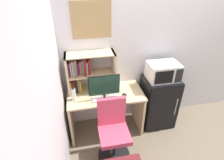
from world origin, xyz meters
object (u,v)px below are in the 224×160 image
Objects in this scene: water_bottle at (74,94)px; microwave at (163,71)px; keyboard at (106,98)px; wall_corkboard at (91,20)px; monitor at (104,87)px; hutch_bookshelf at (84,71)px; computer_mouse at (124,95)px; mini_fridge at (158,102)px; desk_chair at (113,134)px.

water_bottle is 0.43× the size of microwave.
keyboard is 1.90× the size of water_bottle.
monitor is at bearing -77.59° from wall_corkboard.
microwave is at bearing -7.01° from hutch_bookshelf.
microwave is 1.34m from wall_corkboard.
wall_corkboard is at bearing 134.08° from computer_mouse.
mini_fridge is at bearing 9.19° from keyboard.
wall_corkboard reaches higher than keyboard.
hutch_bookshelf is 1.40m from mini_fridge.
desk_chair reaches higher than computer_mouse.
water_bottle reaches higher than computer_mouse.
microwave is at bearing 9.37° from keyboard.
water_bottle reaches higher than mini_fridge.
monitor is 0.37m from computer_mouse.
wall_corkboard is at bearing 165.45° from mini_fridge.
mini_fridge is 1.05m from desk_chair.
hutch_bookshelf reaches higher than monitor.
keyboard is at bearing -170.81° from mini_fridge.
mini_fridge is (0.66, 0.14, -0.34)m from computer_mouse.
keyboard is at bearing -76.25° from wall_corkboard.
hutch_bookshelf is at bearing 114.95° from desk_chair.
hutch_bookshelf is 1.60× the size of monitor.
monitor reaches higher than mini_fridge.
computer_mouse is 0.20× the size of microwave.
monitor reaches higher than desk_chair.
hutch_bookshelf is 7.71× the size of computer_mouse.
keyboard is 0.82× the size of microwave.
wall_corkboard is at bearing 102.41° from monitor.
monitor is (0.26, -0.30, -0.12)m from hutch_bookshelf.
monitor is at bearing -171.65° from mini_fridge.
desk_chair is (0.31, -0.67, -0.69)m from hutch_bookshelf.
monitor is 4.82× the size of computer_mouse.
mini_fridge is (1.41, 0.08, -0.41)m from water_bottle.
microwave is (0.97, 0.14, 0.07)m from monitor.
computer_mouse is at bearing 56.21° from desk_chair.
wall_corkboard reaches higher than mini_fridge.
mini_fridge is at bearing -90.13° from microwave.
monitor is 0.98m from microwave.
wall_corkboard is at bearing 165.61° from microwave.
keyboard is 1.02m from mini_fridge.
microwave is 1.23m from desk_chair.
keyboard is at bearing -177.06° from computer_mouse.
computer_mouse is 0.10× the size of mini_fridge.
hutch_bookshelf is 0.38m from water_bottle.
computer_mouse is 0.45× the size of water_bottle.
hutch_bookshelf is 0.76× the size of desk_chair.
computer_mouse is at bearing -168.05° from mini_fridge.
hutch_bookshelf is 0.41m from monitor.
microwave is 0.86× the size of wall_corkboard.
wall_corkboard reaches higher than computer_mouse.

